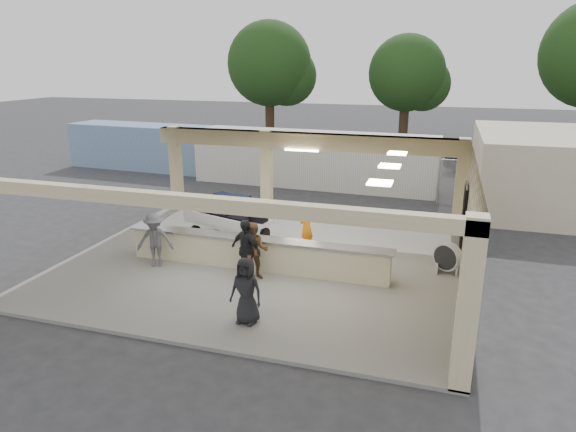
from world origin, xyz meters
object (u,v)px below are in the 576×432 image
(passenger_a, at_px, (254,251))
(passenger_d, at_px, (246,291))
(passenger_b, at_px, (246,250))
(car_dark, at_px, (491,162))
(luggage_cart, at_px, (229,215))
(car_white_a, at_px, (517,173))
(container_white, at_px, (314,159))
(baggage_counter, at_px, (256,253))
(passenger_c, at_px, (155,240))
(baggage_handler, at_px, (307,227))
(drum_fan, at_px, (448,257))
(container_blue, at_px, (150,147))

(passenger_a, bearing_deg, passenger_d, -87.11)
(passenger_b, distance_m, car_dark, 18.60)
(luggage_cart, distance_m, car_white_a, 15.99)
(luggage_cart, distance_m, container_white, 9.16)
(car_dark, bearing_deg, baggage_counter, -176.03)
(passenger_d, height_order, car_white_a, passenger_d)
(passenger_c, distance_m, container_white, 12.26)
(luggage_cart, relative_size, passenger_c, 1.87)
(luggage_cart, height_order, passenger_c, passenger_c)
(passenger_d, distance_m, car_dark, 20.43)
(baggage_handler, height_order, passenger_a, passenger_a)
(luggage_cart, bearing_deg, passenger_c, -93.19)
(drum_fan, height_order, car_dark, car_dark)
(baggage_handler, xyz_separation_m, car_white_a, (7.74, 12.23, -0.25))
(passenger_c, xyz_separation_m, passenger_d, (3.94, -2.48, -0.01))
(baggage_handler, distance_m, passenger_c, 4.84)
(passenger_d, relative_size, container_blue, 0.17)
(passenger_b, bearing_deg, passenger_d, -45.99)
(baggage_handler, height_order, passenger_d, passenger_d)
(baggage_handler, height_order, passenger_c, passenger_c)
(baggage_handler, bearing_deg, passenger_b, -2.52)
(drum_fan, xyz_separation_m, container_white, (-6.63, 10.07, 0.73))
(luggage_cart, bearing_deg, baggage_handler, 11.79)
(baggage_counter, bearing_deg, car_white_a, 58.37)
(container_white, bearing_deg, car_dark, 30.71)
(passenger_a, distance_m, container_white, 12.18)
(luggage_cart, distance_m, passenger_c, 3.19)
(passenger_a, height_order, passenger_c, passenger_a)
(passenger_b, relative_size, car_dark, 0.38)
(passenger_d, bearing_deg, car_dark, 76.06)
(baggage_counter, xyz_separation_m, passenger_b, (0.00, -0.84, 0.41))
(passenger_b, height_order, container_blue, container_blue)
(baggage_handler, distance_m, car_white_a, 14.48)
(passenger_d, relative_size, car_white_a, 0.36)
(passenger_c, height_order, passenger_d, passenger_c)
(passenger_a, bearing_deg, passenger_c, 166.61)
(baggage_handler, bearing_deg, passenger_c, -38.82)
(passenger_a, bearing_deg, luggage_cart, 111.37)
(container_white, bearing_deg, passenger_a, -81.28)
(car_dark, bearing_deg, car_white_a, -119.82)
(car_dark, distance_m, container_blue, 19.25)
(passenger_d, bearing_deg, car_white_a, 70.95)
(baggage_handler, xyz_separation_m, container_blue, (-12.33, 10.65, 0.36))
(passenger_a, height_order, container_blue, container_blue)
(baggage_handler, xyz_separation_m, passenger_b, (-1.02, -2.83, 0.09))
(car_white_a, bearing_deg, baggage_handler, 139.26)
(baggage_counter, bearing_deg, passenger_d, -73.42)
(passenger_c, height_order, car_dark, passenger_c)
(car_white_a, bearing_deg, car_dark, 22.49)
(baggage_handler, bearing_deg, baggage_counter, -9.91)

